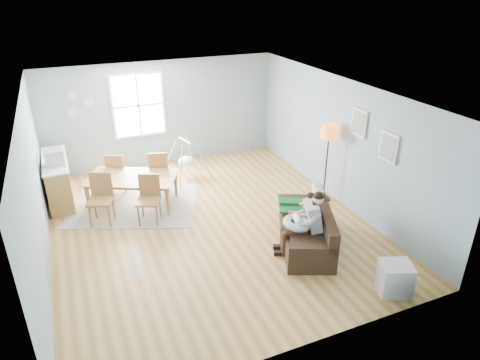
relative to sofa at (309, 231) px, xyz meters
name	(u,v)px	position (x,y,z in m)	size (l,w,h in m)	color
room	(205,108)	(-1.48, 1.39, 2.15)	(8.40, 9.40, 3.90)	olive
window	(138,105)	(-2.08, 4.85, 1.37)	(1.32, 0.08, 1.62)	white
pictures	(373,134)	(1.49, 0.34, 1.57)	(0.05, 1.34, 0.74)	white
wall_plates	(78,104)	(-3.48, 4.86, 1.55)	(0.67, 0.02, 0.66)	#94A7B2
sofa	(309,231)	(0.00, 0.00, 0.00)	(1.53, 2.09, 0.78)	black
green_throw	(301,204)	(0.19, 0.62, 0.22)	(0.89, 0.76, 0.04)	#12521D
beige_pillow	(317,197)	(0.39, 0.38, 0.44)	(0.13, 0.47, 0.47)	tan
father	(305,221)	(-0.22, -0.20, 0.38)	(0.90, 0.63, 1.22)	gray
nursing_pillow	(297,223)	(-0.35, -0.15, 0.33)	(0.50, 0.50, 0.14)	silver
infant	(297,219)	(-0.34, -0.12, 0.40)	(0.20, 0.34, 0.13)	silver
toddler	(305,208)	(0.01, 0.19, 0.39)	(0.53, 0.43, 0.79)	white
floor_lamp	(329,138)	(1.25, 1.40, 1.18)	(0.35, 0.35, 1.76)	black
storage_cube	(394,278)	(0.51, -1.71, -0.01)	(0.60, 0.57, 0.53)	silver
rug	(135,204)	(-2.72, 2.80, -0.27)	(2.65, 2.02, 0.01)	#A29B94
dining_table	(133,191)	(-2.72, 2.80, 0.05)	(1.88, 1.05, 0.66)	olive
chair_sw	(101,194)	(-3.41, 2.38, 0.32)	(0.60, 0.60, 1.03)	brown
chair_se	(149,195)	(-2.52, 2.02, 0.29)	(0.59, 0.59, 0.99)	brown
chair_nw	(117,170)	(-2.92, 3.59, 0.27)	(0.57, 0.57, 0.95)	brown
chair_ne	(159,169)	(-2.03, 3.23, 0.30)	(0.56, 0.56, 1.01)	brown
counter	(58,179)	(-4.18, 3.70, 0.22)	(0.52, 1.75, 0.98)	olive
monitor	(54,157)	(-4.16, 3.36, 0.87)	(0.38, 0.36, 0.33)	#ABABAF
baby_swing	(186,161)	(-1.23, 3.77, 0.16)	(1.14, 1.15, 0.96)	#ABABAF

